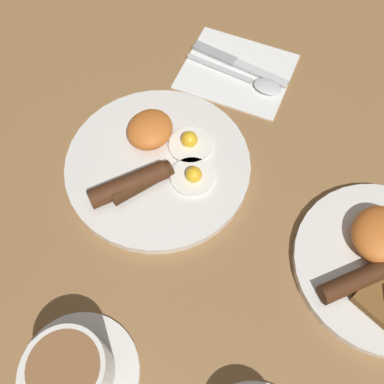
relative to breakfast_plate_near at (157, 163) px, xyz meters
The scene contains 7 objects.
ground_plane 0.01m from the breakfast_plate_near, 75.38° to the left, with size 3.00×3.00×0.00m, color olive.
breakfast_plate_near is the anchor object (origin of this frame).
breakfast_plate_far 0.34m from the breakfast_plate_near, 89.76° to the left, with size 0.23×0.23×0.05m.
teacup_near 0.30m from the breakfast_plate_near, 10.58° to the left, with size 0.15×0.15×0.08m.
napkin 0.22m from the breakfast_plate_near, behind, with size 0.15×0.18×0.01m, color white.
knife 0.24m from the breakfast_plate_near, behind, with size 0.03×0.18×0.01m.
spoon 0.22m from the breakfast_plate_near, 161.36° to the left, with size 0.03×0.17×0.01m.
Camera 1 is at (0.28, 0.20, 0.57)m, focal length 42.00 mm.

